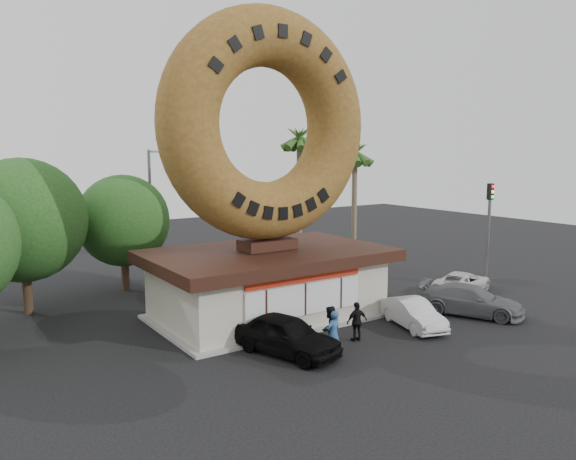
% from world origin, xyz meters
% --- Properties ---
extents(ground, '(90.00, 90.00, 0.00)m').
position_xyz_m(ground, '(0.00, 0.00, 0.00)').
color(ground, black).
rests_on(ground, ground).
extents(donut_shop, '(11.20, 7.20, 3.80)m').
position_xyz_m(donut_shop, '(0.00, 5.98, 1.77)').
color(donut_shop, beige).
rests_on(donut_shop, ground).
extents(giant_donut, '(10.64, 2.71, 10.64)m').
position_xyz_m(giant_donut, '(0.00, 6.00, 9.12)').
color(giant_donut, olive).
rests_on(giant_donut, donut_shop).
extents(tree_west, '(6.00, 6.00, 7.65)m').
position_xyz_m(tree_west, '(-9.50, 13.00, 4.64)').
color(tree_west, '#473321').
rests_on(tree_west, ground).
extents(tree_mid, '(5.20, 5.20, 6.63)m').
position_xyz_m(tree_mid, '(-4.00, 15.00, 4.02)').
color(tree_mid, '#473321').
rests_on(tree_mid, ground).
extents(palm_near, '(2.60, 2.60, 9.75)m').
position_xyz_m(palm_near, '(7.50, 14.00, 8.41)').
color(palm_near, '#726651').
rests_on(palm_near, ground).
extents(palm_far, '(2.60, 2.60, 8.75)m').
position_xyz_m(palm_far, '(11.00, 12.50, 7.48)').
color(palm_far, '#726651').
rests_on(palm_far, ground).
extents(street_lamp, '(2.11, 0.20, 8.00)m').
position_xyz_m(street_lamp, '(-1.86, 16.00, 4.48)').
color(street_lamp, '#59595E').
rests_on(street_lamp, ground).
extents(traffic_signal, '(0.30, 0.38, 6.07)m').
position_xyz_m(traffic_signal, '(14.00, 3.99, 3.87)').
color(traffic_signal, '#59595E').
rests_on(traffic_signal, ground).
extents(person_left, '(0.72, 0.52, 1.83)m').
position_xyz_m(person_left, '(-0.67, 0.09, 0.92)').
color(person_left, navy).
rests_on(person_left, ground).
extents(person_center, '(1.09, 0.96, 1.86)m').
position_xyz_m(person_center, '(-0.48, 0.58, 0.93)').
color(person_center, black).
rests_on(person_center, ground).
extents(person_right, '(1.03, 0.54, 1.68)m').
position_xyz_m(person_right, '(1.26, 0.94, 0.84)').
color(person_right, black).
rests_on(person_right, ground).
extents(car_black, '(3.16, 4.96, 1.57)m').
position_xyz_m(car_black, '(-2.06, 1.33, 0.79)').
color(car_black, black).
rests_on(car_black, ground).
extents(car_silver, '(2.33, 4.09, 1.28)m').
position_xyz_m(car_silver, '(4.60, 0.90, 0.64)').
color(car_silver, '#B7B8BD').
rests_on(car_silver, ground).
extents(car_grey, '(4.11, 5.35, 1.45)m').
position_xyz_m(car_grey, '(8.40, 0.73, 0.72)').
color(car_grey, slate).
rests_on(car_grey, ground).
extents(car_white, '(4.66, 3.05, 1.19)m').
position_xyz_m(car_white, '(11.58, 3.77, 0.60)').
color(car_white, silver).
rests_on(car_white, ground).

